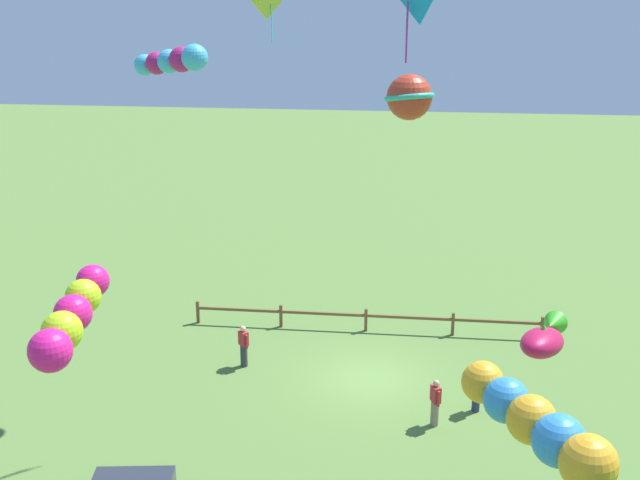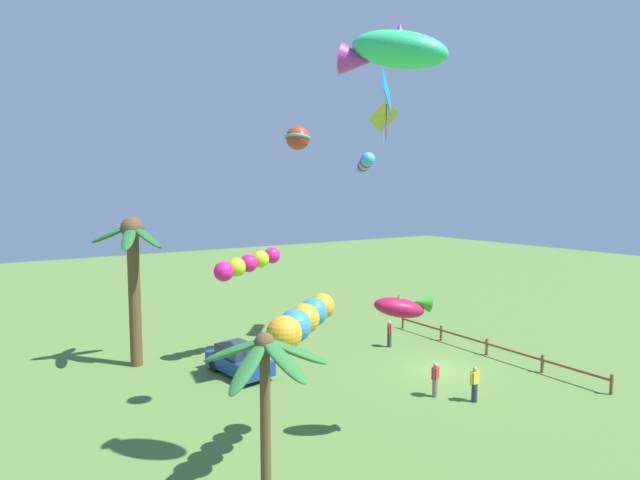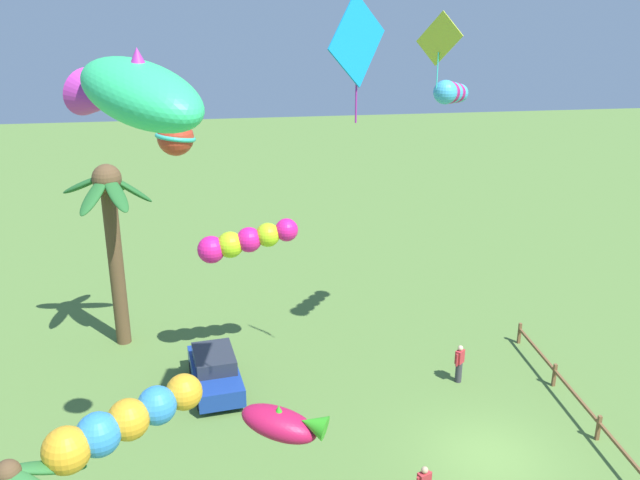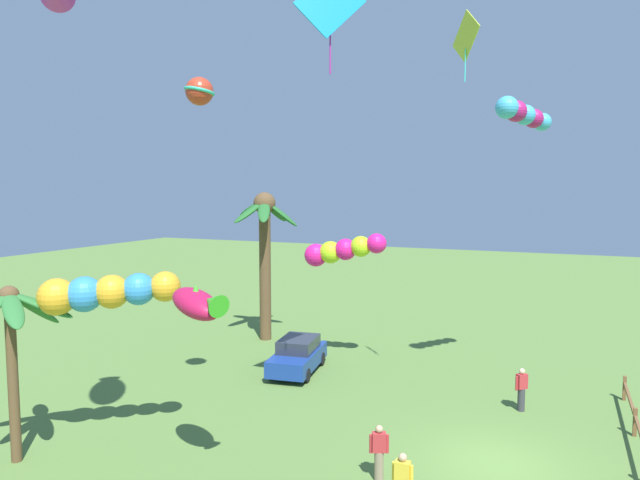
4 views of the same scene
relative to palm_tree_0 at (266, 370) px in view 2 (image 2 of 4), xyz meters
The scene contains 16 objects.
ground_plane 14.80m from the palm_tree_0, 67.65° to the right, with size 120.00×120.00×0.00m, color #567A38.
palm_tree_0 is the anchor object (origin of this frame).
palm_tree_1 15.11m from the palm_tree_0, ahead, with size 3.89×3.86×7.95m.
rail_fence 18.42m from the palm_tree_0, 71.37° to the right, with size 13.92×0.12×0.95m.
parked_car_0 12.05m from the palm_tree_0, 20.84° to the right, with size 4.10×2.23×1.51m.
spectator_0 11.24m from the palm_tree_0, 72.75° to the right, with size 0.36×0.52×1.59m.
spectator_1 11.91m from the palm_tree_0, 80.84° to the right, with size 0.26×0.55×1.59m.
spectator_2 17.18m from the palm_tree_0, 53.53° to the right, with size 0.43×0.43×1.59m.
kite_tube_0 19.03m from the palm_tree_0, 47.74° to the right, with size 2.80×1.95×1.15m.
kite_tube_1 13.83m from the palm_tree_0, 23.30° to the right, with size 1.08×3.93×1.64m.
kite_fish_2 6.11m from the palm_tree_0, 82.06° to the right, with size 1.69×2.32×1.02m.
kite_fish_3 9.76m from the palm_tree_0, 110.27° to the right, with size 3.16×2.95×1.47m.
kite_tube_4 2.73m from the palm_tree_0, 54.96° to the right, with size 2.78×3.59×1.23m.
kite_ball_5 9.07m from the palm_tree_0, 40.78° to the right, with size 1.39×1.39×0.91m.
kite_diamond_6 16.84m from the palm_tree_0, 53.87° to the right, with size 1.28×1.10×2.32m.
kite_diamond_7 13.19m from the palm_tree_0, 61.73° to the right, with size 1.60×1.71×3.17m.
Camera 2 is at (-18.02, 19.74, 9.22)m, focal length 28.90 mm.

